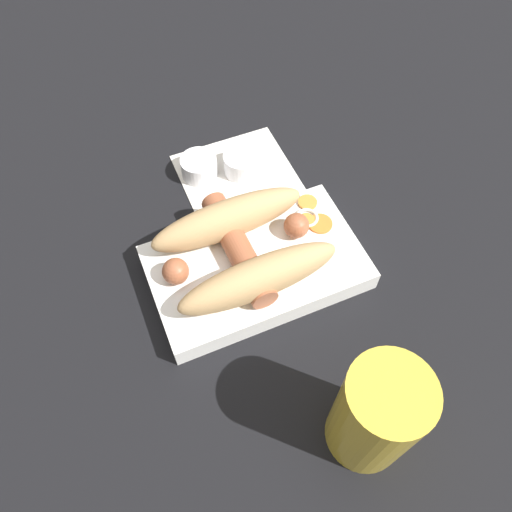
{
  "coord_description": "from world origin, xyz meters",
  "views": [
    {
      "loc": [
        -0.12,
        -0.29,
        0.53
      ],
      "look_at": [
        0.0,
        0.0,
        0.04
      ],
      "focal_mm": 35.0,
      "sensor_mm": 36.0,
      "label": 1
    }
  ],
  "objects_px": {
    "food_tray": "(256,267)",
    "condiment_cup_near": "(242,164)",
    "sausage": "(238,248)",
    "drink_glass": "(376,415)",
    "condiment_cup_far": "(199,168)",
    "bread_roll": "(243,247)"
  },
  "relations": [
    {
      "from": "drink_glass",
      "to": "food_tray",
      "type": "bearing_deg",
      "value": 96.73
    },
    {
      "from": "drink_glass",
      "to": "condiment_cup_near",
      "type": "bearing_deg",
      "value": 86.79
    },
    {
      "from": "food_tray",
      "to": "condiment_cup_near",
      "type": "distance_m",
      "value": 0.17
    },
    {
      "from": "condiment_cup_far",
      "to": "drink_glass",
      "type": "relative_size",
      "value": 0.36
    },
    {
      "from": "drink_glass",
      "to": "condiment_cup_far",
      "type": "bearing_deg",
      "value": 95.04
    },
    {
      "from": "condiment_cup_near",
      "to": "condiment_cup_far",
      "type": "height_order",
      "value": "same"
    },
    {
      "from": "condiment_cup_near",
      "to": "food_tray",
      "type": "bearing_deg",
      "value": -106.14
    },
    {
      "from": "sausage",
      "to": "drink_glass",
      "type": "distance_m",
      "value": 0.24
    },
    {
      "from": "food_tray",
      "to": "bread_roll",
      "type": "height_order",
      "value": "bread_roll"
    },
    {
      "from": "food_tray",
      "to": "sausage",
      "type": "distance_m",
      "value": 0.04
    },
    {
      "from": "sausage",
      "to": "condiment_cup_far",
      "type": "xyz_separation_m",
      "value": [
        0.01,
        0.16,
        -0.03
      ]
    },
    {
      "from": "sausage",
      "to": "drink_glass",
      "type": "bearing_deg",
      "value": -79.78
    },
    {
      "from": "bread_roll",
      "to": "condiment_cup_near",
      "type": "relative_size",
      "value": 3.89
    },
    {
      "from": "condiment_cup_far",
      "to": "drink_glass",
      "type": "distance_m",
      "value": 0.41
    },
    {
      "from": "sausage",
      "to": "condiment_cup_far",
      "type": "bearing_deg",
      "value": 87.52
    },
    {
      "from": "sausage",
      "to": "condiment_cup_far",
      "type": "relative_size",
      "value": 3.68
    },
    {
      "from": "food_tray",
      "to": "drink_glass",
      "type": "relative_size",
      "value": 1.82
    },
    {
      "from": "sausage",
      "to": "condiment_cup_near",
      "type": "distance_m",
      "value": 0.16
    },
    {
      "from": "bread_roll",
      "to": "drink_glass",
      "type": "height_order",
      "value": "drink_glass"
    },
    {
      "from": "sausage",
      "to": "condiment_cup_far",
      "type": "distance_m",
      "value": 0.17
    },
    {
      "from": "drink_glass",
      "to": "bread_roll",
      "type": "bearing_deg",
      "value": 99.71
    },
    {
      "from": "condiment_cup_near",
      "to": "drink_glass",
      "type": "bearing_deg",
      "value": -93.21
    }
  ]
}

